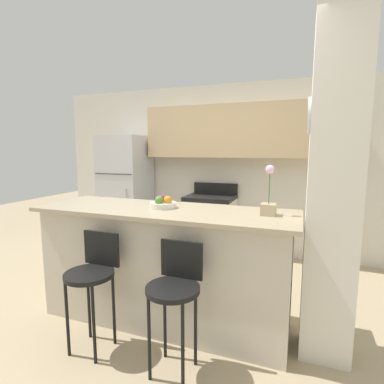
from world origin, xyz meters
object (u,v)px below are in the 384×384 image
bar_stool_right (175,288)px  bar_stool_left (93,274)px  trash_bin (151,243)px  refrigerator (126,192)px  fruit_bowl (163,203)px  stove_range (210,225)px  orchid_vase (269,201)px

bar_stool_right → bar_stool_left: bearing=180.0°
bar_stool_left → trash_bin: bar_stool_left is taller
refrigerator → bar_stool_left: refrigerator is taller
refrigerator → fruit_bowl: (1.49, -1.70, 0.20)m
bar_stool_left → fruit_bowl: 0.83m
fruit_bowl → refrigerator: bearing=131.2°
fruit_bowl → trash_bin: (-0.93, 1.47, -0.91)m
stove_range → trash_bin: bearing=-161.0°
trash_bin → refrigerator: bearing=157.2°
fruit_bowl → bar_stool_right: bearing=-57.6°
trash_bin → bar_stool_left: bearing=-73.8°
bar_stool_left → stove_range: bearing=84.0°
bar_stool_right → trash_bin: (-1.30, 2.06, -0.42)m
bar_stool_right → fruit_bowl: (-0.37, 0.59, 0.48)m
refrigerator → bar_stool_right: size_ratio=1.94×
bar_stool_left → refrigerator: bearing=116.8°
bar_stool_left → orchid_vase: 1.51m
orchid_vase → stove_range: bearing=120.3°
stove_range → trash_bin: (-0.84, -0.29, -0.27)m
orchid_vase → trash_bin: size_ratio=1.06×
refrigerator → bar_stool_right: 2.97m
stove_range → orchid_vase: size_ratio=2.65×
stove_range → orchid_vase: (1.02, -1.74, 0.71)m
refrigerator → trash_bin: bearing=-22.8°
stove_range → orchid_vase: bearing=-59.7°
bar_stool_left → bar_stool_right: bearing=0.0°
stove_range → fruit_bowl: 1.87m
stove_range → bar_stool_right: 2.40m
refrigerator → orchid_vase: refrigerator is taller
bar_stool_right → trash_bin: bar_stool_right is taller
bar_stool_left → fruit_bowl: size_ratio=3.87×
refrigerator → bar_stool_right: refrigerator is taller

